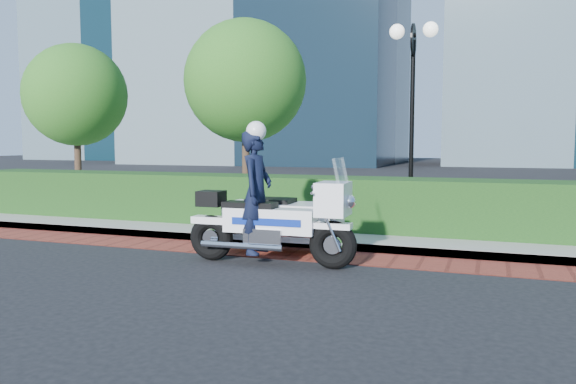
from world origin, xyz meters
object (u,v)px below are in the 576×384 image
(lamppost, at_px, (412,90))
(police_motorcycle, at_px, (272,213))
(tree_b, at_px, (245,81))
(tree_a, at_px, (76,95))

(lamppost, relative_size, police_motorcycle, 1.58)
(lamppost, xyz_separation_m, tree_b, (-4.50, 1.30, 0.48))
(tree_a, height_order, tree_b, tree_b)
(police_motorcycle, bearing_deg, tree_b, 116.46)
(lamppost, bearing_deg, tree_a, 172.59)
(lamppost, bearing_deg, tree_b, 163.89)
(tree_a, relative_size, tree_b, 0.94)
(tree_b, bearing_deg, lamppost, -16.11)
(tree_a, distance_m, tree_b, 5.50)
(lamppost, xyz_separation_m, tree_a, (-10.00, 1.30, 0.26))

